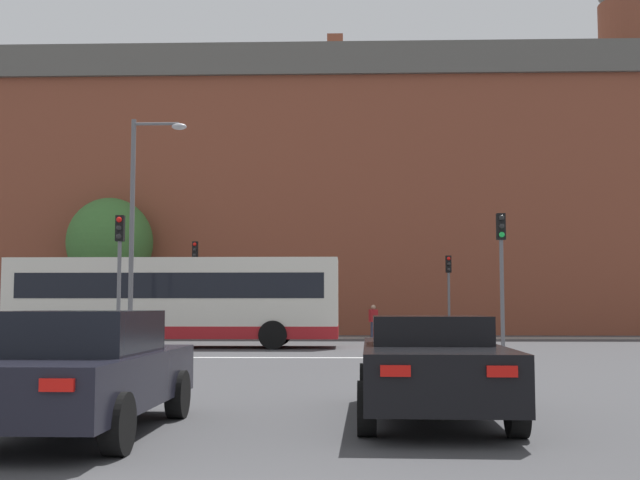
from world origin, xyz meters
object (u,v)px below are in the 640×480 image
at_px(bus_crossing_lead, 176,300).
at_px(traffic_light_far_left, 195,273).
at_px(street_lamp_junction, 141,211).
at_px(car_saloon_left, 80,370).
at_px(traffic_light_near_left, 119,261).
at_px(pedestrian_waiting, 373,319).
at_px(traffic_light_near_right, 502,260).
at_px(traffic_light_far_right, 449,282).
at_px(car_roadster_right, 431,366).

height_order(bus_crossing_lead, traffic_light_far_left, traffic_light_far_left).
bearing_deg(street_lamp_junction, car_saloon_left, -77.74).
relative_size(traffic_light_near_left, pedestrian_waiting, 2.74).
xyz_separation_m(traffic_light_near_right, traffic_light_far_right, (0.16, 13.55, -0.26)).
distance_m(traffic_light_far_left, pedestrian_waiting, 8.80).
bearing_deg(traffic_light_far_right, car_saloon_left, -105.85).
bearing_deg(traffic_light_far_left, car_roadster_right, -72.92).
relative_size(traffic_light_far_left, traffic_light_far_right, 1.18).
bearing_deg(traffic_light_far_left, car_saloon_left, -82.02).
distance_m(car_saloon_left, street_lamp_junction, 17.72).
bearing_deg(bus_crossing_lead, car_saloon_left, -171.19).
relative_size(car_saloon_left, traffic_light_far_left, 0.98).
bearing_deg(street_lamp_junction, traffic_light_near_left, -93.02).
bearing_deg(pedestrian_waiting, car_roadster_right, 61.28).
relative_size(traffic_light_far_right, pedestrian_waiting, 2.47).
distance_m(car_roadster_right, traffic_light_near_left, 15.89).
bearing_deg(street_lamp_junction, traffic_light_far_left, 91.41).
relative_size(car_saloon_left, traffic_light_near_right, 1.04).
bearing_deg(traffic_light_near_right, pedestrian_waiting, 102.93).
xyz_separation_m(traffic_light_far_left, traffic_light_far_right, (11.97, 0.08, -0.42)).
xyz_separation_m(traffic_light_near_right, street_lamp_junction, (-11.53, 2.20, 1.79)).
xyz_separation_m(traffic_light_near_right, traffic_light_near_left, (-11.63, 0.17, -0.00)).
bearing_deg(traffic_light_far_left, traffic_light_near_right, -48.78).
height_order(car_saloon_left, bus_crossing_lead, bus_crossing_lead).
xyz_separation_m(car_roadster_right, pedestrian_waiting, (0.22, 27.89, 0.20)).
relative_size(traffic_light_far_right, street_lamp_junction, 0.50).
relative_size(bus_crossing_lead, traffic_light_near_right, 2.78).
xyz_separation_m(car_saloon_left, street_lamp_junction, (-3.67, 16.88, 3.93)).
distance_m(bus_crossing_lead, street_lamp_junction, 4.19).
bearing_deg(car_saloon_left, traffic_light_near_right, 62.76).
height_order(traffic_light_near_right, pedestrian_waiting, traffic_light_near_right).
bearing_deg(car_roadster_right, traffic_light_near_left, 122.54).
relative_size(car_saloon_left, traffic_light_far_right, 1.15).
distance_m(car_roadster_right, bus_crossing_lead, 19.91).
distance_m(car_saloon_left, bus_crossing_lead, 20.07).
relative_size(car_saloon_left, car_roadster_right, 0.95).
xyz_separation_m(car_roadster_right, street_lamp_junction, (-7.96, 15.54, 3.97)).
bearing_deg(car_saloon_left, car_roadster_right, 18.28).
relative_size(car_roadster_right, bus_crossing_lead, 0.39).
height_order(car_roadster_right, traffic_light_far_right, traffic_light_far_right).
relative_size(car_saloon_left, traffic_light_near_left, 1.04).
height_order(traffic_light_near_left, traffic_light_far_right, traffic_light_near_left).
xyz_separation_m(bus_crossing_lead, traffic_light_far_right, (11.09, 8.43, 0.88)).
relative_size(bus_crossing_lead, pedestrian_waiting, 7.64).
distance_m(car_roadster_right, traffic_light_near_right, 13.98).
bearing_deg(car_saloon_left, street_lamp_junction, 103.17).
height_order(car_saloon_left, traffic_light_near_right, traffic_light_near_right).
relative_size(traffic_light_near_right, traffic_light_far_right, 1.11).
xyz_separation_m(bus_crossing_lead, street_lamp_junction, (-0.60, -2.93, 2.94)).
relative_size(bus_crossing_lead, traffic_light_near_left, 2.78).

